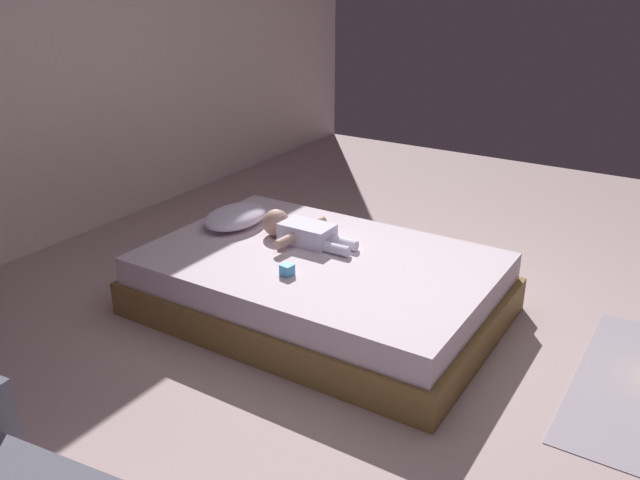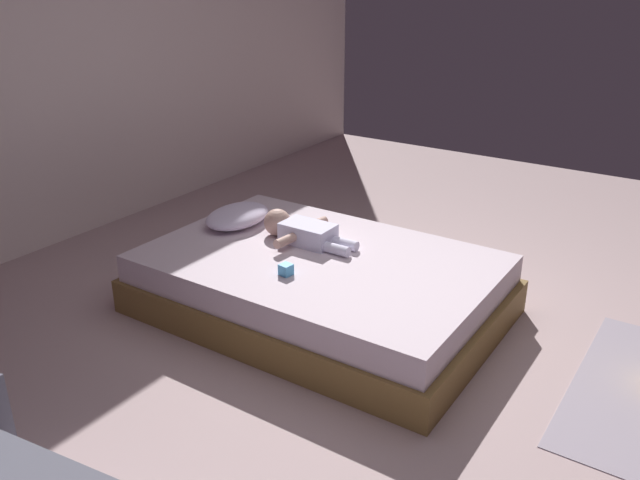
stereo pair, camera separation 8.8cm
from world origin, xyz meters
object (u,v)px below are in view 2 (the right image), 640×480
at_px(bed, 320,284).
at_px(pillow, 238,216).
at_px(toothbrush, 323,224).
at_px(toy_block, 286,270).
at_px(baby, 300,231).

height_order(bed, pillow, pillow).
relative_size(toothbrush, toy_block, 2.39).
distance_m(toothbrush, toy_block, 0.76).
xyz_separation_m(baby, toy_block, (-0.43, -0.21, -0.04)).
bearing_deg(toy_block, pillow, 58.68).
bearing_deg(bed, toy_block, 177.39).
height_order(pillow, toothbrush, pillow).
bearing_deg(toy_block, baby, 25.88).
xyz_separation_m(bed, pillow, (0.12, 0.72, 0.25)).
bearing_deg(toy_block, toothbrush, 17.95).
xyz_separation_m(bed, baby, (0.12, 0.23, 0.26)).
relative_size(pillow, baby, 0.76).
distance_m(pillow, toothbrush, 0.56).
relative_size(bed, baby, 3.25).
xyz_separation_m(pillow, toy_block, (-0.43, -0.71, -0.03)).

